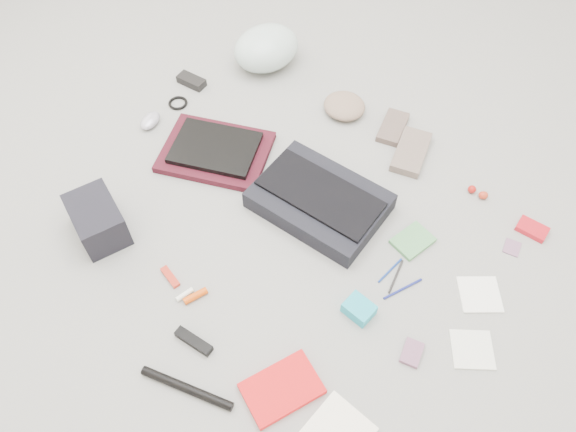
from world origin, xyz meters
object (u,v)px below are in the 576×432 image
Objects in this scene: laptop at (215,148)px; accordion_wallet at (359,309)px; bike_helmet at (266,48)px; book_red at (282,389)px; camera_bag at (97,220)px; messenger_bag at (319,201)px.

accordion_wallet is at bearing -37.89° from laptop.
bike_helmet is 1.43m from book_red.
camera_bag is at bearing -66.31° from bike_helmet.
bike_helmet is 1.37× the size of camera_bag.
messenger_bag is 0.43m from accordion_wallet.
camera_bag is (-0.52, -0.56, 0.03)m from messenger_bag.
camera_bag is at bearing -156.74° from accordion_wallet.
book_red is (0.96, -1.06, -0.08)m from bike_helmet.
bike_helmet reaches higher than accordion_wallet.
accordion_wallet is at bearing -19.39° from bike_helmet.
book_red is at bearing -31.25° from bike_helmet.
laptop reaches higher than book_red.
bike_helmet is 1.23m from accordion_wallet.
book_red is at bearing 17.17° from camera_bag.
accordion_wallet reaches higher than book_red.
laptop is 1.48× the size of camera_bag.
bike_helmet is (-0.65, 0.47, 0.05)m from messenger_bag.
messenger_bag is at bearing 147.88° from accordion_wallet.
camera_bag is at bearing -120.75° from laptop.
accordion_wallet is at bearing 106.41° from book_red.
camera_bag reaches higher than accordion_wallet.
messenger_bag reaches higher than laptop.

